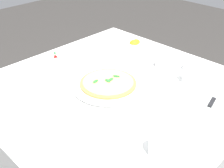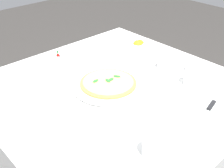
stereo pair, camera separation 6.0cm
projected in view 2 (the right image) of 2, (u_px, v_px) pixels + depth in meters
The scene contains 15 objects.
dining_table at pixel (116, 108), 1.45m from camera, with size 1.18×1.18×0.73m.
pizza_plate at pixel (108, 85), 1.39m from camera, with size 0.35×0.35×0.02m.
pizza at pixel (108, 83), 1.39m from camera, with size 0.28×0.28×0.02m.
coffee_cup_back_corner at pixel (193, 68), 1.50m from camera, with size 0.13×0.13×0.07m.
coffee_cup_far_right at pixel (164, 64), 1.54m from camera, with size 0.13×0.13×0.06m.
water_glass_near_left at pixel (58, 70), 1.45m from camera, with size 0.07×0.07×0.10m.
water_glass_near_right at pixel (191, 75), 1.39m from camera, with size 0.06×0.06×0.12m.
water_glass_right_edge at pixel (153, 146), 0.98m from camera, with size 0.07×0.07×0.11m.
napkin_folded at pixel (214, 103), 1.27m from camera, with size 0.24×0.16×0.02m.
dinner_knife at pixel (215, 100), 1.26m from camera, with size 0.19×0.06×0.01m.
citrus_bowl at pixel (138, 46), 1.75m from camera, with size 0.15×0.15×0.07m.
hot_sauce_bottle at pixel (58, 59), 1.58m from camera, with size 0.02×0.02×0.08m.
salt_shaker at pixel (62, 58), 1.61m from camera, with size 0.03×0.03×0.06m.
pepper_shaker at pixel (55, 63), 1.57m from camera, with size 0.03×0.03×0.06m.
menu_card at pixel (105, 157), 0.96m from camera, with size 0.09×0.03×0.06m.
Camera 2 is at (-0.81, -0.85, 1.48)m, focal length 45.46 mm.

